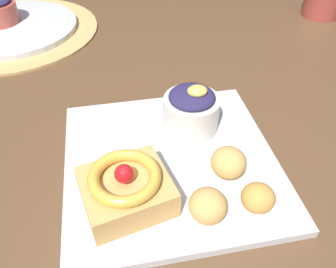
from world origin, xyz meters
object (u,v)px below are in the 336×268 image
(berry_ramekin, at_px, (191,109))
(fritter_front, at_px, (228,162))
(front_plate, at_px, (171,162))
(fritter_middle, at_px, (258,198))
(back_plate, at_px, (11,28))
(fritter_back, at_px, (208,206))
(cake_slice, at_px, (126,188))

(berry_ramekin, xyz_separation_m, fritter_front, (0.03, -0.10, -0.01))
(front_plate, distance_m, fritter_middle, 0.13)
(fritter_front, height_order, fritter_middle, fritter_front)
(fritter_front, bearing_deg, berry_ramekin, 104.13)
(front_plate, relative_size, fritter_middle, 7.08)
(back_plate, bearing_deg, fritter_back, -62.31)
(cake_slice, xyz_separation_m, berry_ramekin, (0.11, 0.12, 0.01))
(berry_ramekin, bearing_deg, front_plate, -124.67)
(back_plate, bearing_deg, front_plate, -59.72)
(front_plate, distance_m, back_plate, 0.55)
(front_plate, distance_m, berry_ramekin, 0.08)
(berry_ramekin, bearing_deg, fritter_middle, -75.06)
(fritter_middle, height_order, fritter_back, fritter_back)
(fritter_front, bearing_deg, back_plate, 123.91)
(cake_slice, xyz_separation_m, fritter_front, (0.13, 0.02, -0.01))
(berry_ramekin, height_order, back_plate, berry_ramekin)
(front_plate, relative_size, cake_slice, 2.43)
(berry_ramekin, distance_m, fritter_middle, 0.16)
(front_plate, height_order, fritter_back, fritter_back)
(cake_slice, xyz_separation_m, back_plate, (-0.21, 0.53, -0.03))
(cake_slice, distance_m, back_plate, 0.57)
(cake_slice, xyz_separation_m, fritter_middle, (0.15, -0.04, -0.01))
(front_plate, relative_size, fritter_back, 6.19)
(front_plate, height_order, berry_ramekin, berry_ramekin)
(front_plate, height_order, back_plate, back_plate)
(fritter_front, bearing_deg, cake_slice, -170.65)
(fritter_back, distance_m, back_plate, 0.64)
(fritter_middle, bearing_deg, cake_slice, 166.36)
(front_plate, distance_m, fritter_front, 0.08)
(fritter_middle, distance_m, back_plate, 0.67)
(fritter_front, bearing_deg, fritter_back, -126.35)
(front_plate, distance_m, cake_slice, 0.09)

